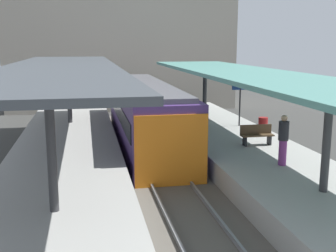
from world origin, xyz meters
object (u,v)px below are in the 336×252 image
object	(u,v)px
commuter_train	(145,114)
passenger_mid_platform	(283,139)
platform_sign	(240,95)
passenger_near_bench	(179,106)
platform_bench	(257,134)
litter_bin	(263,126)

from	to	relation	value
commuter_train	passenger_mid_platform	xyz separation A→B (m)	(3.85, -7.35, 0.21)
passenger_mid_platform	platform_sign	bearing A→B (deg)	81.36
passenger_near_bench	platform_bench	bearing A→B (deg)	-71.53
platform_bench	platform_sign	size ratio (longest dim) A/B	0.63
platform_bench	litter_bin	xyz separation A→B (m)	(1.17, 2.01, -0.06)
passenger_near_bench	platform_sign	bearing A→B (deg)	-33.16
commuter_train	platform_sign	size ratio (longest dim) A/B	5.97
commuter_train	passenger_near_bench	size ratio (longest dim) A/B	7.91
passenger_near_bench	passenger_mid_platform	bearing A→B (deg)	-79.17
commuter_train	platform_sign	bearing A→B (deg)	-1.69
litter_bin	passenger_mid_platform	bearing A→B (deg)	-106.17
passenger_near_bench	litter_bin	bearing A→B (deg)	-51.69
commuter_train	passenger_near_bench	xyz separation A→B (m)	(2.12, 1.70, 0.14)
platform_sign	litter_bin	bearing A→B (deg)	-80.64
platform_bench	platform_sign	bearing A→B (deg)	79.13
platform_sign	passenger_mid_platform	size ratio (longest dim) A/B	1.23
platform_bench	passenger_mid_platform	distance (m)	3.05
platform_sign	passenger_near_bench	bearing A→B (deg)	146.84
platform_bench	platform_sign	distance (m)	4.43
passenger_near_bench	passenger_mid_platform	world-z (taller)	passenger_mid_platform
platform_bench	commuter_train	bearing A→B (deg)	133.59
commuter_train	platform_bench	xyz separation A→B (m)	(4.14, -4.34, -0.26)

